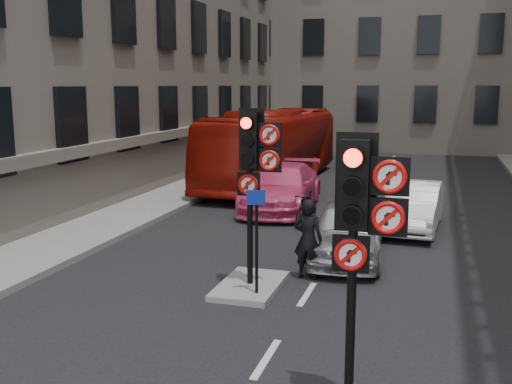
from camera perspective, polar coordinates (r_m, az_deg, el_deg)
The scene contains 11 objects.
pavement_left at distance 21.00m, azimuth -10.55°, elevation -1.16°, with size 3.00×50.00×0.16m, color gray.
centre_island at distance 12.50m, azimuth -0.57°, elevation -8.92°, with size 1.20×2.00×0.12m, color gray.
signal_near at distance 7.47m, azimuth 9.95°, elevation -2.08°, with size 0.91×0.40×3.58m.
signal_far at distance 11.86m, azimuth -0.20°, elevation 3.18°, with size 0.91×0.40×3.58m.
car_silver at distance 14.63m, azimuth 8.66°, elevation -3.54°, with size 1.67×4.15×1.41m, color #A3A4AA.
car_white at distance 17.95m, azimuth 14.77°, elevation -1.30°, with size 1.44×4.12×1.36m, color silver.
car_pink at distance 20.09m, azimuth 2.49°, elevation 0.45°, with size 2.11×5.19×1.51m, color #DD4176.
bus_red at distance 25.27m, azimuth 1.62°, elevation 4.31°, with size 2.63×11.23×3.13m, color maroon.
motorcycle at distance 17.91m, azimuth 4.82°, elevation -1.60°, with size 0.47×1.66×1.00m, color black.
motorcyclist at distance 12.95m, azimuth 4.97°, elevation -4.50°, with size 0.64×0.42×1.75m, color black.
info_sign at distance 11.52m, azimuth 0.03°, elevation -3.37°, with size 0.35×0.14×2.06m.
Camera 1 is at (2.33, -6.27, 4.15)m, focal length 42.00 mm.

